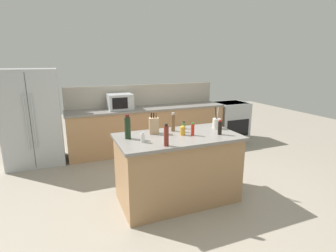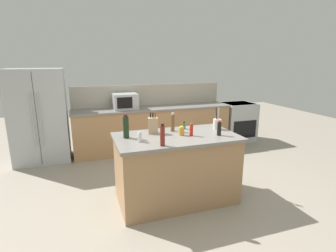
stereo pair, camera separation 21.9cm
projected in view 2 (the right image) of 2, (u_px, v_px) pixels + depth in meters
ground_plane at (176, 199)px, 3.75m from camera, size 14.00×14.00×0.00m
back_counter_run at (154, 128)px, 5.74m from camera, size 3.41×0.66×0.94m
wall_backsplash at (150, 95)px, 5.86m from camera, size 3.37×0.03×0.46m
kitchen_island at (176, 168)px, 3.63m from camera, size 1.65×0.90×0.94m
refrigerator at (40, 116)px, 4.99m from camera, size 1.00×0.75×1.78m
range_oven at (237, 121)px, 6.41m from camera, size 0.76×0.65×0.92m
microwave at (125, 101)px, 5.40m from camera, size 0.49×0.39×0.32m
knife_block at (153, 125)px, 3.61m from camera, size 0.15×0.13×0.29m
utensil_crock at (217, 124)px, 3.83m from camera, size 0.12×0.12×0.32m
wine_bottle at (126, 127)px, 3.38m from camera, size 0.08×0.08×0.32m
hot_sauce_bottle at (191, 130)px, 3.50m from camera, size 0.05×0.05×0.17m
salt_shaker at (140, 137)px, 3.24m from camera, size 0.05×0.05×0.13m
spice_jar_oregano at (184, 125)px, 3.85m from camera, size 0.05×0.05×0.11m
honey_jar at (181, 131)px, 3.53m from camera, size 0.07×0.07×0.12m
soy_sauce_bottle at (219, 128)px, 3.51m from camera, size 0.06×0.06×0.20m
vinegar_bottle at (162, 135)px, 3.07m from camera, size 0.06×0.06×0.27m
pepper_grinder at (173, 123)px, 3.71m from camera, size 0.06×0.06×0.27m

